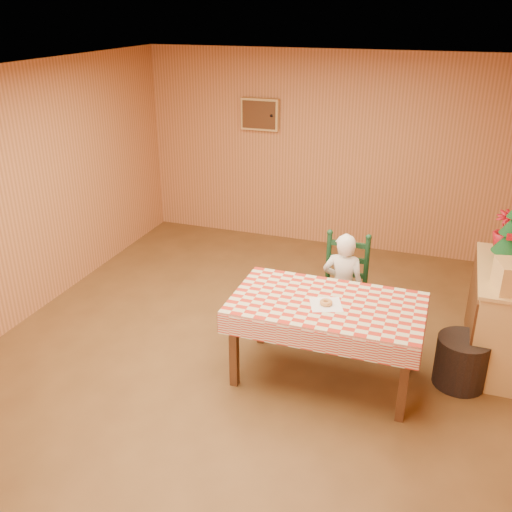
{
  "coord_description": "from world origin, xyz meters",
  "views": [
    {
      "loc": [
        1.6,
        -4.39,
        3.11
      ],
      "look_at": [
        0.0,
        0.2,
        0.95
      ],
      "focal_mm": 40.0,
      "sensor_mm": 36.0,
      "label": 1
    }
  ],
  "objects_px": {
    "shelf_unit": "(500,316)",
    "storage_bin": "(461,362)",
    "ladder_chair": "(343,290)",
    "dining_table": "(327,310)",
    "seated_child": "(343,287)"
  },
  "relations": [
    {
      "from": "ladder_chair",
      "to": "shelf_unit",
      "type": "relative_size",
      "value": 0.87
    },
    {
      "from": "dining_table",
      "to": "seated_child",
      "type": "xyz_separation_m",
      "value": [
        0.0,
        0.73,
        -0.13
      ]
    },
    {
      "from": "storage_bin",
      "to": "seated_child",
      "type": "bearing_deg",
      "value": 159.72
    },
    {
      "from": "shelf_unit",
      "to": "storage_bin",
      "type": "bearing_deg",
      "value": -119.98
    },
    {
      "from": "dining_table",
      "to": "shelf_unit",
      "type": "relative_size",
      "value": 1.34
    },
    {
      "from": "seated_child",
      "to": "dining_table",
      "type": "bearing_deg",
      "value": 90.0
    },
    {
      "from": "ladder_chair",
      "to": "shelf_unit",
      "type": "bearing_deg",
      "value": 1.18
    },
    {
      "from": "ladder_chair",
      "to": "seated_child",
      "type": "relative_size",
      "value": 0.96
    },
    {
      "from": "seated_child",
      "to": "storage_bin",
      "type": "relative_size",
      "value": 2.47
    },
    {
      "from": "ladder_chair",
      "to": "storage_bin",
      "type": "xyz_separation_m",
      "value": [
        1.16,
        -0.49,
        -0.28
      ]
    },
    {
      "from": "shelf_unit",
      "to": "storage_bin",
      "type": "relative_size",
      "value": 2.72
    },
    {
      "from": "dining_table",
      "to": "storage_bin",
      "type": "xyz_separation_m",
      "value": [
        1.16,
        0.3,
        -0.46
      ]
    },
    {
      "from": "shelf_unit",
      "to": "dining_table",
      "type": "bearing_deg",
      "value": -150.77
    },
    {
      "from": "ladder_chair",
      "to": "storage_bin",
      "type": "distance_m",
      "value": 1.29
    },
    {
      "from": "dining_table",
      "to": "storage_bin",
      "type": "distance_m",
      "value": 1.29
    }
  ]
}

